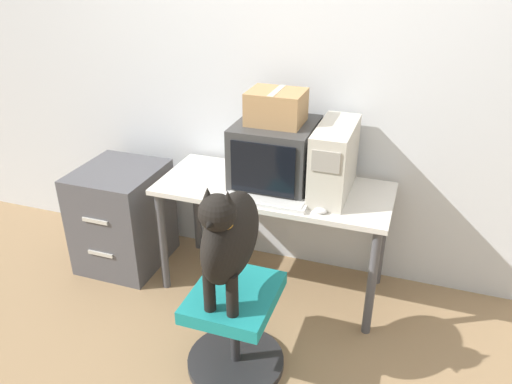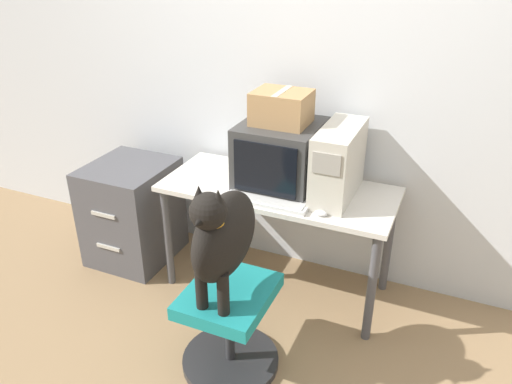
{
  "view_description": "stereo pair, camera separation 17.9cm",
  "coord_description": "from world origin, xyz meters",
  "px_view_note": "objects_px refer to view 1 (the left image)",
  "views": [
    {
      "loc": [
        0.77,
        -2.23,
        2.0
      ],
      "look_at": [
        0.01,
        -0.05,
        0.84
      ],
      "focal_mm": 35.0,
      "sensor_mm": 36.0,
      "label": 1
    },
    {
      "loc": [
        0.93,
        -2.16,
        2.0
      ],
      "look_at": [
        0.01,
        -0.05,
        0.84
      ],
      "focal_mm": 35.0,
      "sensor_mm": 36.0,
      "label": 2
    }
  ],
  "objects_px": {
    "crt_monitor": "(275,154)",
    "filing_cabinet": "(123,217)",
    "dog": "(229,236)",
    "cardboard_box": "(276,107)",
    "keyboard": "(265,200)",
    "pc_tower": "(334,160)",
    "office_chair": "(235,326)"
  },
  "relations": [
    {
      "from": "keyboard",
      "to": "office_chair",
      "type": "relative_size",
      "value": 0.93
    },
    {
      "from": "pc_tower",
      "to": "cardboard_box",
      "type": "bearing_deg",
      "value": 177.75
    },
    {
      "from": "crt_monitor",
      "to": "keyboard",
      "type": "distance_m",
      "value": 0.31
    },
    {
      "from": "crt_monitor",
      "to": "office_chair",
      "type": "xyz_separation_m",
      "value": [
        0.04,
        -0.77,
        -0.64
      ]
    },
    {
      "from": "office_chair",
      "to": "dog",
      "type": "distance_m",
      "value": 0.56
    },
    {
      "from": "filing_cabinet",
      "to": "cardboard_box",
      "type": "bearing_deg",
      "value": 6.25
    },
    {
      "from": "pc_tower",
      "to": "filing_cabinet",
      "type": "xyz_separation_m",
      "value": [
        -1.38,
        -0.1,
        -0.57
      ]
    },
    {
      "from": "keyboard",
      "to": "dog",
      "type": "bearing_deg",
      "value": -88.85
    },
    {
      "from": "filing_cabinet",
      "to": "dog",
      "type": "bearing_deg",
      "value": -33.24
    },
    {
      "from": "crt_monitor",
      "to": "dog",
      "type": "height_order",
      "value": "dog"
    },
    {
      "from": "pc_tower",
      "to": "keyboard",
      "type": "height_order",
      "value": "pc_tower"
    },
    {
      "from": "keyboard",
      "to": "office_chair",
      "type": "bearing_deg",
      "value": -88.76
    },
    {
      "from": "pc_tower",
      "to": "office_chair",
      "type": "height_order",
      "value": "pc_tower"
    },
    {
      "from": "crt_monitor",
      "to": "filing_cabinet",
      "type": "distance_m",
      "value": 1.17
    },
    {
      "from": "crt_monitor",
      "to": "filing_cabinet",
      "type": "height_order",
      "value": "crt_monitor"
    },
    {
      "from": "crt_monitor",
      "to": "filing_cabinet",
      "type": "relative_size",
      "value": 0.69
    },
    {
      "from": "office_chair",
      "to": "cardboard_box",
      "type": "xyz_separation_m",
      "value": [
        -0.04,
        0.77,
        0.92
      ]
    },
    {
      "from": "pc_tower",
      "to": "crt_monitor",
      "type": "bearing_deg",
      "value": 178.39
    },
    {
      "from": "keyboard",
      "to": "dog",
      "type": "xyz_separation_m",
      "value": [
        0.01,
        -0.55,
        0.1
      ]
    },
    {
      "from": "pc_tower",
      "to": "dog",
      "type": "height_order",
      "value": "pc_tower"
    },
    {
      "from": "crt_monitor",
      "to": "office_chair",
      "type": "height_order",
      "value": "crt_monitor"
    },
    {
      "from": "crt_monitor",
      "to": "keyboard",
      "type": "height_order",
      "value": "crt_monitor"
    },
    {
      "from": "filing_cabinet",
      "to": "keyboard",
      "type": "bearing_deg",
      "value": -7.91
    },
    {
      "from": "keyboard",
      "to": "filing_cabinet",
      "type": "bearing_deg",
      "value": 172.09
    },
    {
      "from": "keyboard",
      "to": "cardboard_box",
      "type": "xyz_separation_m",
      "value": [
        -0.02,
        0.26,
        0.45
      ]
    },
    {
      "from": "dog",
      "to": "keyboard",
      "type": "bearing_deg",
      "value": 91.15
    },
    {
      "from": "office_chair",
      "to": "crt_monitor",
      "type": "bearing_deg",
      "value": 92.65
    },
    {
      "from": "crt_monitor",
      "to": "dog",
      "type": "xyz_separation_m",
      "value": [
        0.04,
        -0.81,
        -0.08
      ]
    },
    {
      "from": "keyboard",
      "to": "filing_cabinet",
      "type": "height_order",
      "value": "keyboard"
    },
    {
      "from": "crt_monitor",
      "to": "pc_tower",
      "type": "distance_m",
      "value": 0.35
    },
    {
      "from": "crt_monitor",
      "to": "keyboard",
      "type": "xyz_separation_m",
      "value": [
        0.02,
        -0.26,
        -0.17
      ]
    },
    {
      "from": "dog",
      "to": "cardboard_box",
      "type": "relative_size",
      "value": 2.04
    }
  ]
}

